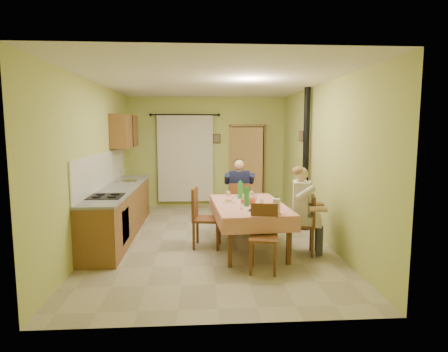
{
  "coord_description": "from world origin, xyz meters",
  "views": [
    {
      "loc": [
        -0.19,
        -6.63,
        2.01
      ],
      "look_at": [
        0.25,
        0.1,
        1.15
      ],
      "focal_mm": 30.0,
      "sensor_mm": 36.0,
      "label": 1
    }
  ],
  "objects": [
    {
      "name": "floor",
      "position": [
        0.0,
        0.0,
        0.0
      ],
      "size": [
        4.0,
        6.0,
        0.01
      ],
      "primitive_type": "cube",
      "color": "tan",
      "rests_on": "ground"
    },
    {
      "name": "room_shell",
      "position": [
        0.0,
        0.0,
        1.82
      ],
      "size": [
        4.04,
        6.04,
        2.82
      ],
      "color": "#BDC766",
      "rests_on": "ground"
    },
    {
      "name": "kitchen_run",
      "position": [
        -1.71,
        0.4,
        0.48
      ],
      "size": [
        0.64,
        3.64,
        1.56
      ],
      "color": "brown",
      "rests_on": "ground"
    },
    {
      "name": "upper_cabinets",
      "position": [
        -1.82,
        1.7,
        1.95
      ],
      "size": [
        0.35,
        1.4,
        0.7
      ],
      "primitive_type": "cube",
      "color": "brown",
      "rests_on": "room_shell"
    },
    {
      "name": "curtain",
      "position": [
        -0.55,
        2.9,
        1.26
      ],
      "size": [
        1.7,
        0.07,
        2.22
      ],
      "color": "black",
      "rests_on": "ground"
    },
    {
      "name": "doorway",
      "position": [
        1.03,
        2.9,
        1.05
      ],
      "size": [
        0.96,
        0.37,
        2.15
      ],
      "color": "black",
      "rests_on": "ground"
    },
    {
      "name": "dining_table",
      "position": [
        0.63,
        -0.55,
        0.38
      ],
      "size": [
        1.27,
        1.99,
        0.76
      ],
      "rotation": [
        0.0,
        0.0,
        0.06
      ],
      "color": "tan",
      "rests_on": "ground"
    },
    {
      "name": "tableware",
      "position": [
        0.65,
        -0.64,
        0.83
      ],
      "size": [
        0.84,
        1.62,
        0.33
      ],
      "color": "white",
      "rests_on": "dining_table"
    },
    {
      "name": "chair_far",
      "position": [
        0.58,
        0.55,
        0.29
      ],
      "size": [
        0.42,
        0.42,
        0.96
      ],
      "rotation": [
        0.0,
        0.0,
        -0.04
      ],
      "color": "brown",
      "rests_on": "ground"
    },
    {
      "name": "chair_near",
      "position": [
        0.7,
        -1.59,
        0.29
      ],
      "size": [
        0.46,
        0.46,
        0.94
      ],
      "rotation": [
        0.0,
        0.0,
        2.93
      ],
      "color": "brown",
      "rests_on": "ground"
    },
    {
      "name": "chair_right",
      "position": [
        1.44,
        -0.89,
        0.29
      ],
      "size": [
        0.48,
        0.48,
        0.96
      ],
      "rotation": [
        0.0,
        0.0,
        1.35
      ],
      "color": "brown",
      "rests_on": "ground"
    },
    {
      "name": "chair_left",
      "position": [
        -0.09,
        -0.43,
        0.29
      ],
      "size": [
        0.52,
        0.52,
        1.02
      ],
      "rotation": [
        0.0,
        0.0,
        -1.72
      ],
      "color": "brown",
      "rests_on": "ground"
    },
    {
      "name": "man_far",
      "position": [
        0.58,
        0.57,
        0.88
      ],
      "size": [
        0.59,
        0.47,
        1.39
      ],
      "rotation": [
        0.0,
        0.0,
        -0.04
      ],
      "color": "#141938",
      "rests_on": "chair_far"
    },
    {
      "name": "man_right",
      "position": [
        1.43,
        -0.89,
        0.88
      ],
      "size": [
        0.54,
        0.63,
        1.39
      ],
      "rotation": [
        0.0,
        0.0,
        1.35
      ],
      "color": "beige",
      "rests_on": "chair_right"
    },
    {
      "name": "stove_flue",
      "position": [
        1.9,
        0.6,
        1.02
      ],
      "size": [
        0.24,
        0.24,
        2.8
      ],
      "color": "black",
      "rests_on": "ground"
    },
    {
      "name": "picture_back",
      "position": [
        0.25,
        2.97,
        1.75
      ],
      "size": [
        0.19,
        0.03,
        0.23
      ],
      "primitive_type": "cube",
      "color": "black",
      "rests_on": "room_shell"
    },
    {
      "name": "picture_right",
      "position": [
        1.97,
        1.2,
        1.85
      ],
      "size": [
        0.03,
        0.31,
        0.21
      ],
      "primitive_type": "cube",
      "color": "brown",
      "rests_on": "room_shell"
    }
  ]
}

